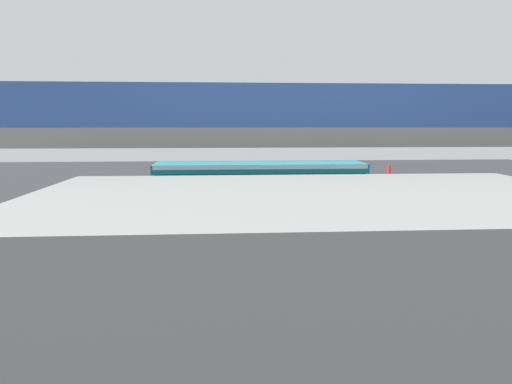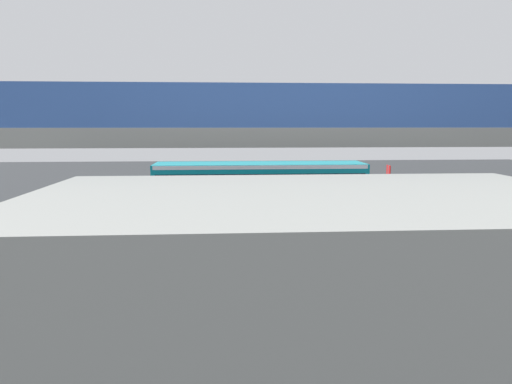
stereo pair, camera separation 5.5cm
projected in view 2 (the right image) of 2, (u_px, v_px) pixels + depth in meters
The scene contains 11 objects.
ground at pixel (269, 222), 23.63m from camera, with size 80.00×80.00×0.00m, color #2D3033.
city_bus at pixel (260, 186), 24.21m from camera, with size 11.54×2.85×3.15m.
parked_van at pixel (466, 210), 21.03m from camera, with size 4.80×2.17×2.05m.
pedestrian at pixel (404, 203), 24.58m from camera, with size 0.38×0.38×1.79m.
traffic_sign at pixel (388, 180), 26.56m from camera, with size 0.08×0.60×2.80m.
lane_dash_leftmost at pixel (361, 210), 27.00m from camera, with size 2.00×0.20×0.01m, color silver.
lane_dash_left at pixel (297, 211), 26.75m from camera, with size 2.00×0.20×0.01m, color silver.
lane_dash_centre at pixel (232, 212), 26.50m from camera, with size 2.00×0.20×0.01m, color silver.
lane_dash_right at pixel (165, 213), 26.25m from camera, with size 2.00×0.20×0.01m, color silver.
pedestrian_overpass at pixel (305, 149), 12.39m from camera, with size 24.34×2.60×6.28m.
station_building at pixel (311, 318), 7.22m from camera, with size 9.00×5.04×4.20m.
Camera 2 is at (2.18, 23.00, 5.28)m, focal length 30.67 mm.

